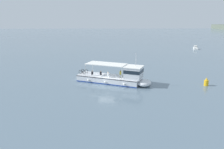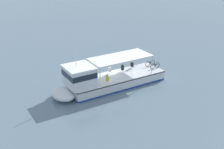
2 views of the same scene
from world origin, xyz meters
The scene contains 4 objects.
ground_plane centered at (0.00, 0.00, 0.00)m, with size 400.00×400.00×0.00m, color slate.
ferry_main centered at (-1.24, 1.95, 1.02)m, with size 7.90×12.89×5.32m.
motorboat_far_left centered at (-41.80, 31.53, 0.54)m, with size 3.81×2.18×1.26m.
channel_buoy centered at (0.57, 16.30, 0.57)m, with size 0.70×0.70×1.40m.
Camera 1 is at (34.26, 0.01, 10.69)m, focal length 35.17 mm.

